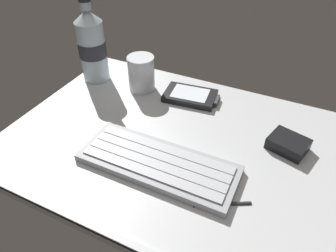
% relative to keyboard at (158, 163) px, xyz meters
% --- Properties ---
extents(ground_plane, '(0.64, 0.48, 0.03)m').
position_rel_keyboard_xyz_m(ground_plane, '(-0.02, 0.08, -0.02)').
color(ground_plane, '#B7BABC').
extents(keyboard, '(0.29, 0.11, 0.02)m').
position_rel_keyboard_xyz_m(keyboard, '(0.00, 0.00, 0.00)').
color(keyboard, '#93969B').
rests_on(keyboard, ground_plane).
extents(handheld_device, '(0.13, 0.09, 0.02)m').
position_rel_keyboard_xyz_m(handheld_device, '(-0.03, 0.23, -0.00)').
color(handheld_device, black).
rests_on(handheld_device, ground_plane).
extents(juice_cup, '(0.06, 0.06, 0.09)m').
position_rel_keyboard_xyz_m(juice_cup, '(-0.16, 0.22, 0.03)').
color(juice_cup, silver).
rests_on(juice_cup, ground_plane).
extents(water_bottle, '(0.07, 0.07, 0.21)m').
position_rel_keyboard_xyz_m(water_bottle, '(-0.29, 0.21, 0.08)').
color(water_bottle, silver).
rests_on(water_bottle, ground_plane).
extents(charger_block, '(0.08, 0.07, 0.02)m').
position_rel_keyboard_xyz_m(charger_block, '(0.20, 0.15, 0.00)').
color(charger_block, black).
rests_on(charger_block, ground_plane).
extents(stylus_pen, '(0.09, 0.05, 0.01)m').
position_rel_keyboard_xyz_m(stylus_pen, '(0.13, -0.03, -0.00)').
color(stylus_pen, '#26262B').
rests_on(stylus_pen, ground_plane).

